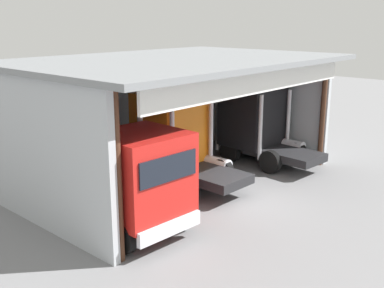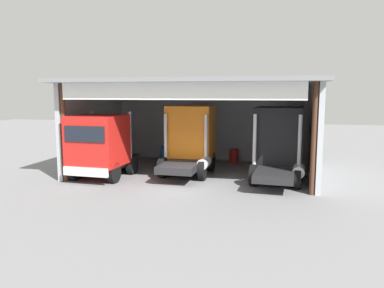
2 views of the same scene
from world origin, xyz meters
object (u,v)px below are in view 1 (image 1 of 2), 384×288
object	(u,v)px
truck_red_center_left_bay	(136,180)
truck_black_right_bay	(257,121)
truck_orange_center_right_bay	(175,137)
tool_cart	(90,168)
oil_drum	(154,147)

from	to	relation	value
truck_red_center_left_bay	truck_black_right_bay	world-z (taller)	truck_black_right_bay
truck_orange_center_right_bay	truck_black_right_bay	bearing A→B (deg)	-7.34
tool_cart	truck_red_center_left_bay	bearing A→B (deg)	-111.39
truck_red_center_left_bay	oil_drum	distance (m)	8.80
truck_black_right_bay	oil_drum	distance (m)	5.28
truck_orange_center_right_bay	truck_black_right_bay	xyz separation A→B (m)	(4.80, -0.75, -0.00)
truck_red_center_left_bay	truck_black_right_bay	size ratio (longest dim) A/B	0.91
truck_orange_center_right_bay	oil_drum	size ratio (longest dim) A/B	5.55
truck_red_center_left_bay	truck_black_right_bay	xyz separation A→B (m)	(9.08, 1.66, 0.16)
truck_black_right_bay	oil_drum	size ratio (longest dim) A/B	5.66
truck_black_right_bay	tool_cart	world-z (taller)	truck_black_right_bay
truck_red_center_left_bay	oil_drum	world-z (taller)	truck_red_center_left_bay
truck_red_center_left_bay	tool_cart	bearing A→B (deg)	-108.36
oil_drum	tool_cart	size ratio (longest dim) A/B	0.90
truck_red_center_left_bay	tool_cart	world-z (taller)	truck_red_center_left_bay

